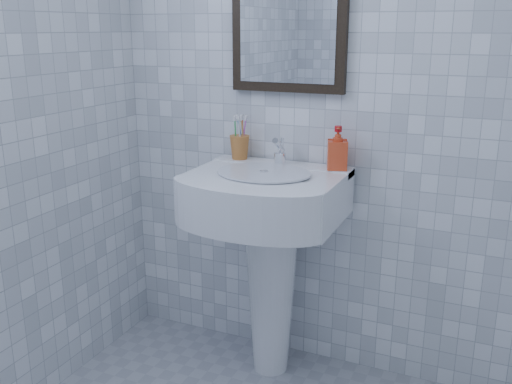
% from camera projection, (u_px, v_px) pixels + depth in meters
% --- Properties ---
extents(wall_back, '(2.20, 0.02, 2.50)m').
position_uv_depth(wall_back, '(358.00, 92.00, 2.32)').
color(wall_back, white).
rests_on(wall_back, ground).
extents(washbasin, '(0.62, 0.45, 0.95)m').
position_uv_depth(washbasin, '(269.00, 239.00, 2.42)').
color(washbasin, white).
rests_on(washbasin, ground).
extents(faucet, '(0.05, 0.11, 0.12)m').
position_uv_depth(faucet, '(280.00, 153.00, 2.42)').
color(faucet, silver).
rests_on(faucet, washbasin).
extents(toothbrush_cup, '(0.10, 0.10, 0.10)m').
position_uv_depth(toothbrush_cup, '(240.00, 147.00, 2.53)').
color(toothbrush_cup, '#BA6D2D').
rests_on(toothbrush_cup, washbasin).
extents(soap_dispenser, '(0.10, 0.10, 0.18)m').
position_uv_depth(soap_dispenser, '(337.00, 148.00, 2.33)').
color(soap_dispenser, red).
rests_on(soap_dispenser, washbasin).
extents(wall_mirror, '(0.50, 0.04, 0.62)m').
position_uv_depth(wall_mirror, '(289.00, 16.00, 2.34)').
color(wall_mirror, black).
rests_on(wall_mirror, wall_back).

